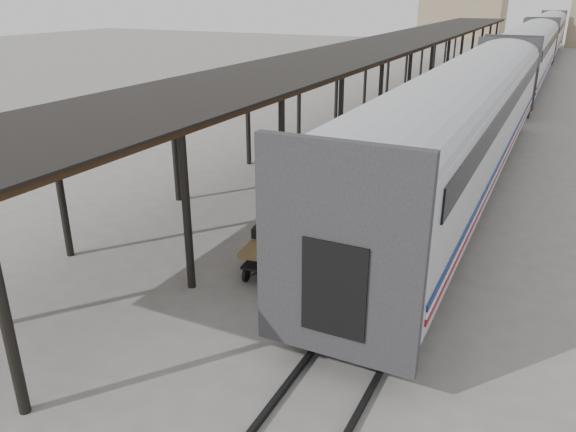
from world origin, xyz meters
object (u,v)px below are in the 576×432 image
(baggage_cart, at_px, (277,246))
(pedestrian, at_px, (376,125))
(porter, at_px, (274,215))
(luggage_tug, at_px, (371,127))

(baggage_cart, xyz_separation_m, pedestrian, (-1.74, 13.68, 0.32))
(baggage_cart, distance_m, porter, 1.33)
(luggage_tug, xyz_separation_m, porter, (2.49, -15.13, 1.14))
(baggage_cart, xyz_separation_m, luggage_tug, (-2.24, 14.48, -0.00))
(baggage_cart, bearing_deg, porter, -76.16)
(baggage_cart, relative_size, porter, 1.37)
(luggage_tug, height_order, pedestrian, pedestrian)
(luggage_tug, distance_m, porter, 15.38)
(baggage_cart, relative_size, luggage_tug, 1.48)
(luggage_tug, relative_size, pedestrian, 0.89)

